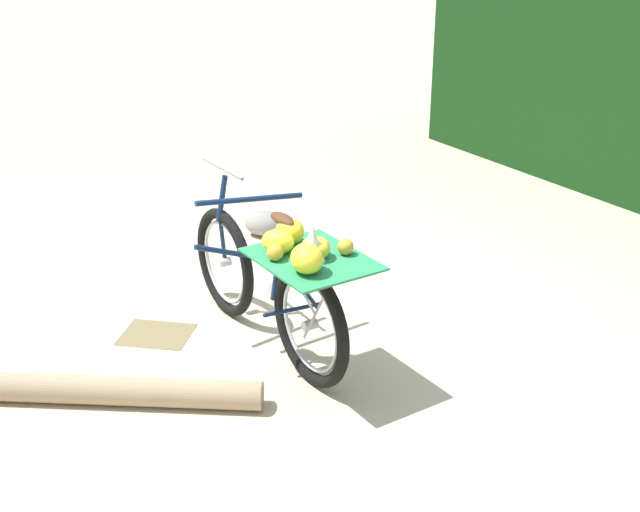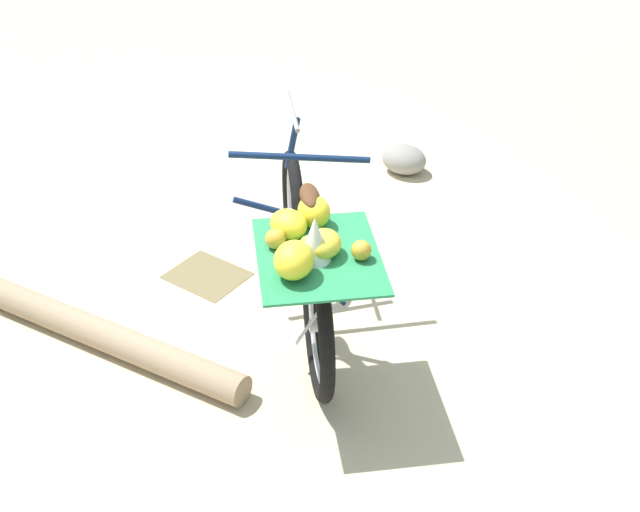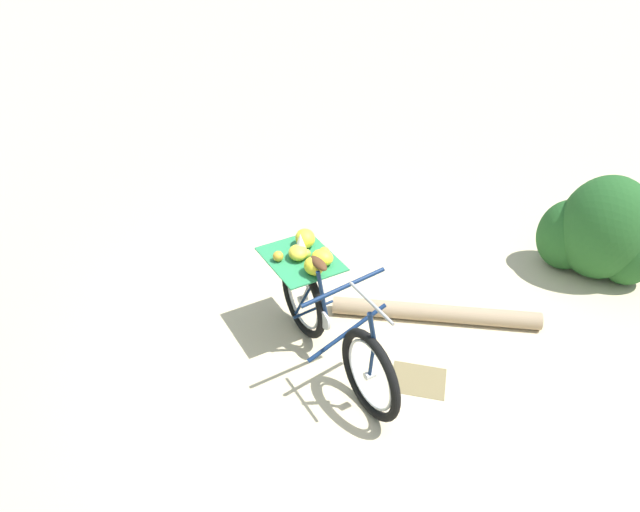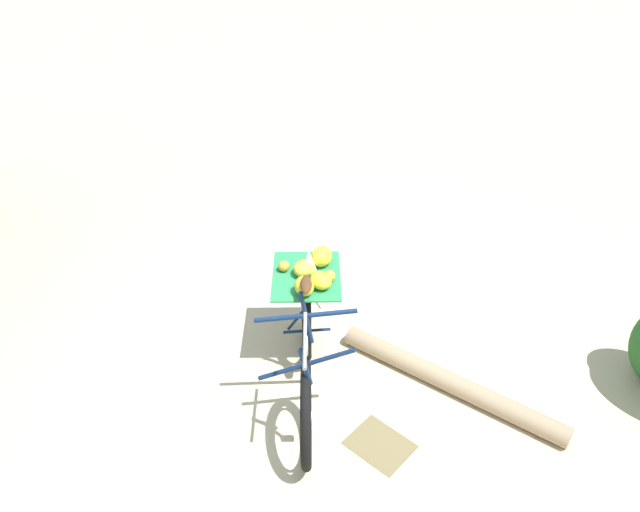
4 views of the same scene
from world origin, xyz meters
TOP-DOWN VIEW (x-y plane):
  - ground_plane at (0.00, 0.00)m, footprint 60.00×60.00m
  - bicycle at (-0.21, -0.13)m, footprint 1.43×1.51m
  - fallen_log at (0.67, 0.58)m, footprint 1.90×0.36m
  - shrub_cluster at (2.17, 1.70)m, footprint 1.15×0.79m
  - leaf_litter_patch at (0.60, -0.23)m, footprint 0.44×0.36m

SIDE VIEW (x-z plane):
  - ground_plane at x=0.00m, z-range 0.00..0.00m
  - leaf_litter_patch at x=0.60m, z-range 0.00..0.01m
  - fallen_log at x=0.67m, z-range 0.00..0.16m
  - shrub_cluster at x=2.17m, z-range -0.07..1.03m
  - bicycle at x=-0.21m, z-range -0.02..1.01m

